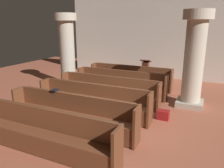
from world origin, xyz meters
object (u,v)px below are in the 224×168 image
Objects in this scene: pillar_aisle_side at (194,58)px; hymn_book at (55,90)px; pew_row_4 at (71,112)px; pillar_far_side at (67,49)px; pew_row_3 at (93,99)px; pew_row_0 at (130,76)px; kneeler_box_red at (163,115)px; pew_row_5 at (42,131)px; pew_row_2 at (108,90)px; lectern at (145,73)px; pew_row_1 at (120,82)px.

hymn_book is (-3.22, -2.93, -0.66)m from pillar_aisle_side.
pew_row_4 is 4.40m from pillar_far_side.
pew_row_3 is 3.62m from pillar_far_side.
pillar_aisle_side reaches higher than pew_row_0.
pew_row_4 is 18.52× the size of hymn_book.
pillar_aisle_side is 16.06× the size of hymn_book.
pew_row_0 is 1.15× the size of pillar_aisle_side.
hymn_book reaches higher than kneeler_box_red.
pew_row_0 is at bearing 90.00° from pew_row_4.
pillar_aisle_side is (2.59, 4.20, 1.12)m from pew_row_5.
pew_row_3 is 3.47m from pillar_aisle_side.
pew_row_4 is at bearing -16.15° from hymn_book.
pillar_far_side is (-5.12, 0.30, 0.00)m from pillar_aisle_side.
pillar_far_side reaches higher than pew_row_3.
pillar_aisle_side is (2.59, 0.94, 1.12)m from pew_row_2.
pillar_aisle_side is 9.28× the size of kneeler_box_red.
pillar_far_side is 2.85× the size of lectern.
pew_row_4 is (0.00, -4.35, 0.00)m from pew_row_0.
kneeler_box_red is (2.00, 2.74, -0.36)m from pew_row_5.
pew_row_4 is 1.00× the size of pew_row_5.
pew_row_2 is at bearing 90.00° from pew_row_5.
lectern reaches higher than pew_row_3.
lectern is 3.25× the size of kneeler_box_red.
pew_row_1 is 1.00× the size of pew_row_3.
pew_row_3 is at bearing -141.95° from pillar_aisle_side.
hymn_book reaches higher than pew_row_0.
pillar_far_side is 9.28× the size of kneeler_box_red.
pew_row_0 is 1.00× the size of pew_row_1.
pew_row_4 is 3.29× the size of lectern.
pew_row_5 is at bearing -60.60° from pillar_far_side.
pillar_aisle_side is at bearing 38.05° from pew_row_3.
kneeler_box_red is (2.00, -0.52, -0.36)m from pew_row_2.
pillar_far_side is (-2.54, 1.24, 1.12)m from pew_row_2.
pew_row_0 is 1.15× the size of pillar_far_side.
pew_row_2 is 18.52× the size of hymn_book.
pew_row_1 and pew_row_5 have the same top height.
hymn_book reaches higher than pew_row_4.
pew_row_1 is at bearing 78.30° from hymn_book.
pew_row_1 is 1.15× the size of pillar_far_side.
pew_row_4 is 4.20m from pillar_aisle_side.
pew_row_2 and pew_row_3 have the same top height.
pew_row_0 is at bearing 90.00° from pew_row_5.
pew_row_4 is 1.15× the size of pillar_far_side.
pew_row_0 is 1.00× the size of pew_row_3.
pew_row_2 is at bearing -160.07° from pillar_aisle_side.
hymn_book is at bearing 116.61° from pew_row_5.
hymn_book is (-0.64, -0.90, 0.45)m from pew_row_3.
pew_row_4 is at bearing -90.00° from pew_row_3.
pew_row_3 is at bearing -90.00° from pew_row_0.
pew_row_2 is 10.69× the size of kneeler_box_red.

